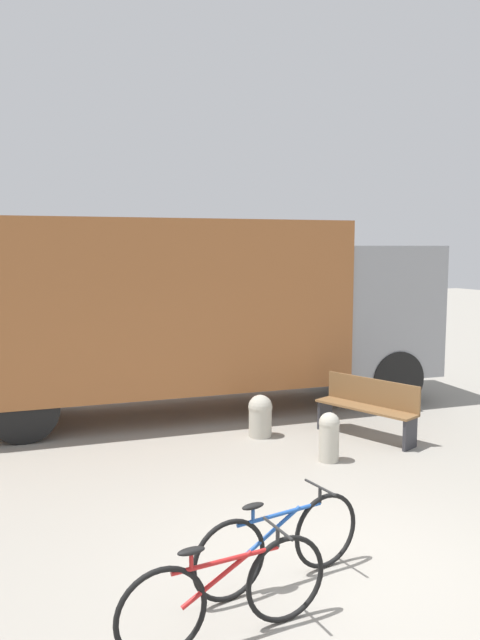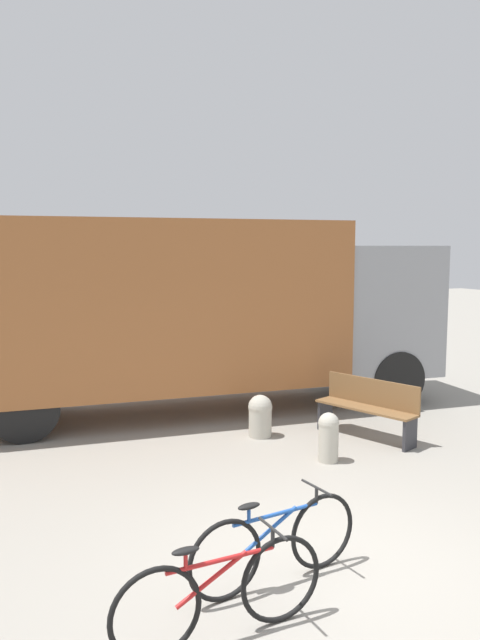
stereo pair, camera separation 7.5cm
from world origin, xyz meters
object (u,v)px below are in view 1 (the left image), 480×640
bicycle_near (226,593)px  bicycle_middle (280,543)px  delivery_truck (188,307)px  park_bench (368,405)px  bollard_near_bench (329,435)px  bollard_far_bench (260,415)px

bicycle_near → bicycle_middle: bearing=33.4°
delivery_truck → park_bench: size_ratio=5.51×
bicycle_near → bollard_near_bench: bicycle_near is taller
bicycle_near → bollard_near_bench: 4.27m
delivery_truck → bollard_near_bench: (0.89, -3.36, -1.55)m
park_bench → bollard_far_bench: park_bench is taller
bicycle_middle → bollard_far_bench: (1.79, 4.00, -0.03)m
park_bench → bollard_far_bench: (-1.55, 0.73, -0.16)m
bollard_far_bench → bicycle_middle: bearing=-114.1°
bollard_far_bench → delivery_truck: bearing=105.2°
bollard_near_bench → bollard_far_bench: bearing=104.4°
delivery_truck → bollard_near_bench: delivery_truck is taller
park_bench → bicycle_middle: (-3.34, -3.27, -0.13)m
bollard_near_bench → bollard_far_bench: (-0.37, 1.44, -0.03)m
bicycle_near → bollard_far_bench: 5.22m
bicycle_middle → bollard_near_bench: size_ratio=2.52×
bicycle_near → bicycle_middle: 0.94m
bollard_near_bench → delivery_truck: bearing=104.8°
park_bench → bollard_near_bench: bearing=100.9°
bicycle_near → bollard_near_bench: (2.92, 3.11, -0.00)m
park_bench → bollard_near_bench: park_bench is taller
park_bench → bicycle_near: park_bench is taller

